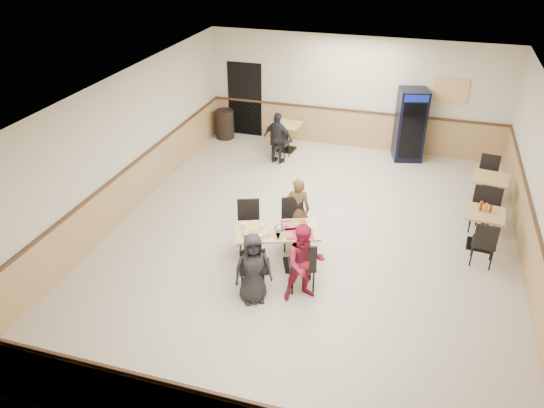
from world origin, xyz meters
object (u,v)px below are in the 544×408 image
(diner_man_opposite, at_px, (297,210))
(pepsi_cooler, at_px, (410,125))
(diner_woman_right, at_px, (304,263))
(side_table_near, at_px, (483,224))
(trash_bin, at_px, (225,124))
(diner_woman_left, at_px, (253,268))
(main_table, at_px, (277,243))
(back_table, at_px, (287,133))
(lone_diner, at_px, (278,138))
(side_table_far, at_px, (488,188))

(diner_man_opposite, xyz_separation_m, pepsi_cooler, (1.79, 4.65, 0.26))
(diner_woman_right, height_order, side_table_near, diner_woman_right)
(trash_bin, bearing_deg, diner_woman_left, -65.13)
(main_table, distance_m, trash_bin, 6.47)
(diner_woman_right, relative_size, diner_man_opposite, 1.05)
(side_table_near, bearing_deg, diner_man_opposite, -167.20)
(diner_woman_left, xyz_separation_m, diner_woman_right, (0.79, 0.31, 0.06))
(diner_woman_right, relative_size, side_table_near, 1.85)
(diner_woman_left, xyz_separation_m, back_table, (-1.15, 6.29, -0.14))
(pepsi_cooler, bearing_deg, lone_diner, -172.33)
(diner_woman_right, distance_m, back_table, 6.29)
(side_table_far, xyz_separation_m, trash_bin, (-6.97, 2.25, -0.11))
(lone_diner, relative_size, side_table_far, 1.63)
(diner_man_opposite, bearing_deg, side_table_far, -159.15)
(main_table, xyz_separation_m, trash_bin, (-3.19, 5.62, -0.12))
(side_table_far, height_order, back_table, side_table_far)
(diner_woman_right, height_order, lone_diner, diner_woman_right)
(lone_diner, relative_size, back_table, 1.76)
(diner_man_opposite, height_order, pepsi_cooler, pepsi_cooler)
(lone_diner, xyz_separation_m, back_table, (-0.00, 0.86, -0.18))
(back_table, distance_m, pepsi_cooler, 3.23)
(trash_bin, bearing_deg, side_table_far, -17.88)
(diner_man_opposite, height_order, trash_bin, diner_man_opposite)
(diner_woman_right, bearing_deg, main_table, 104.38)
(lone_diner, bearing_deg, diner_woman_right, 121.44)
(side_table_near, bearing_deg, back_table, 144.58)
(diner_woman_left, xyz_separation_m, lone_diner, (-1.15, 5.43, 0.04))
(pepsi_cooler, bearing_deg, main_table, -122.41)
(diner_man_opposite, distance_m, trash_bin, 5.68)
(diner_woman_left, bearing_deg, main_table, 53.85)
(main_table, xyz_separation_m, side_table_far, (3.78, 3.37, -0.01))
(diner_man_opposite, distance_m, pepsi_cooler, 4.99)
(diner_woman_left, height_order, pepsi_cooler, pepsi_cooler)
(diner_man_opposite, bearing_deg, pepsi_cooler, -123.02)
(diner_man_opposite, bearing_deg, lone_diner, -79.79)
(side_table_near, bearing_deg, lone_diner, 151.83)
(diner_woman_left, relative_size, lone_diner, 0.95)
(lone_diner, distance_m, back_table, 0.87)
(back_table, bearing_deg, diner_man_opposite, -71.99)
(diner_man_opposite, bearing_deg, main_table, 71.53)
(back_table, bearing_deg, pepsi_cooler, 7.05)
(side_table_near, distance_m, trash_bin, 7.79)
(side_table_near, relative_size, trash_bin, 0.93)
(main_table, height_order, diner_woman_left, diner_woman_left)
(lone_diner, height_order, side_table_far, lone_diner)
(diner_woman_right, distance_m, trash_bin, 7.42)
(side_table_near, bearing_deg, main_table, -153.35)
(main_table, relative_size, diner_woman_right, 1.17)
(main_table, distance_m, back_table, 5.42)
(main_table, distance_m, side_table_far, 5.06)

